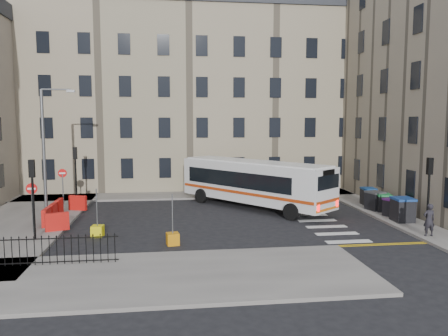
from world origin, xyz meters
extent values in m
plane|color=black|center=(0.00, 0.00, 0.00)|extent=(120.00, 120.00, 0.00)
cube|color=slate|center=(-6.00, 8.60, 0.07)|extent=(36.00, 3.20, 0.15)
cube|color=slate|center=(9.00, 4.00, 0.07)|extent=(2.40, 26.00, 0.15)
cube|color=slate|center=(-14.00, 1.00, 0.07)|extent=(6.00, 22.00, 0.15)
cube|color=slate|center=(-7.00, -10.00, 0.07)|extent=(20.00, 6.00, 0.15)
cube|color=gray|center=(-7.00, 15.50, 8.00)|extent=(38.00, 10.50, 16.00)
cube|color=black|center=(-7.00, 15.50, 16.60)|extent=(38.30, 10.80, 1.20)
cylinder|color=black|center=(8.60, -5.50, 1.75)|extent=(0.12, 0.12, 3.20)
cube|color=black|center=(8.60, -5.50, 3.80)|extent=(0.28, 0.22, 0.90)
cylinder|color=black|center=(-12.00, 6.50, 1.75)|extent=(0.12, 0.12, 3.20)
cube|color=black|center=(-12.00, 6.50, 3.80)|extent=(0.28, 0.22, 0.90)
cylinder|color=black|center=(-12.00, -4.00, 1.75)|extent=(0.12, 0.12, 3.20)
cube|color=black|center=(-12.00, -4.00, 3.80)|extent=(0.28, 0.22, 0.90)
cylinder|color=#595B5E|center=(-13.00, 2.00, 4.15)|extent=(0.20, 0.20, 8.00)
cube|color=#595B5E|center=(-13.00, 2.00, 8.22)|extent=(0.50, 0.22, 0.14)
cylinder|color=#595B5E|center=(-12.50, 4.50, 1.35)|extent=(0.08, 0.08, 2.40)
cube|color=red|center=(-12.50, 4.50, 2.85)|extent=(0.60, 0.04, 0.60)
cylinder|color=#595B5E|center=(-12.50, -2.50, 1.35)|extent=(0.08, 0.08, 2.40)
cube|color=red|center=(-12.50, -2.50, 2.85)|extent=(0.60, 0.04, 0.60)
cube|color=red|center=(-12.20, -1.00, 0.65)|extent=(0.25, 1.25, 1.00)
cube|color=red|center=(-12.20, 0.50, 0.65)|extent=(0.25, 1.25, 1.00)
cube|color=red|center=(-12.20, 2.00, 0.65)|extent=(0.25, 1.25, 1.00)
cube|color=red|center=(-11.30, 3.30, 0.65)|extent=(1.26, 0.66, 1.00)
cube|color=red|center=(-11.30, -2.30, 0.65)|extent=(1.26, 0.66, 1.00)
cube|color=black|center=(-11.25, -8.20, 1.27)|extent=(7.80, 0.04, 0.04)
cube|color=black|center=(-11.25, -8.20, 0.25)|extent=(7.80, 0.04, 0.04)
cube|color=silver|center=(0.85, 3.24, 1.91)|extent=(9.56, 11.09, 2.72)
cube|color=black|center=(-0.56, 2.82, 2.12)|extent=(5.98, 7.56, 1.09)
cube|color=black|center=(1.59, 4.52, 2.12)|extent=(5.98, 7.56, 1.09)
cube|color=black|center=(-2.86, 7.95, 2.18)|extent=(1.92, 1.53, 1.20)
cube|color=black|center=(4.57, -1.47, 2.45)|extent=(1.92, 1.53, 0.87)
cube|color=#A7340E|center=(-0.23, 2.39, 1.25)|extent=(7.32, 9.26, 0.20)
cube|color=#A7340E|center=(1.93, 4.09, 1.25)|extent=(7.32, 9.26, 0.20)
cube|color=#FF0C0C|center=(3.72, -2.15, 0.98)|extent=(0.22, 0.19, 0.44)
cube|color=#FF0C0C|center=(5.43, -0.80, 0.98)|extent=(0.22, 0.19, 0.44)
cylinder|color=black|center=(-2.71, 5.56, 0.54)|extent=(0.91, 1.04, 1.09)
cylinder|color=black|center=(-0.57, 7.25, 0.54)|extent=(0.91, 1.04, 1.09)
cylinder|color=black|center=(2.42, -0.94, 0.54)|extent=(0.91, 1.04, 1.09)
cylinder|color=black|center=(4.55, 0.75, 0.54)|extent=(0.91, 1.04, 1.09)
cube|color=black|center=(8.84, -2.63, 0.80)|extent=(1.16, 1.32, 1.30)
cube|color=navy|center=(8.84, -2.63, 1.52)|extent=(1.22, 1.38, 0.14)
cube|color=black|center=(8.95, -1.26, 0.66)|extent=(1.17, 1.23, 1.01)
cube|color=#602079|center=(8.95, -1.26, 1.22)|extent=(1.22, 1.29, 0.11)
cube|color=black|center=(9.12, 0.27, 0.68)|extent=(1.07, 1.17, 1.05)
cube|color=#1C7E3A|center=(9.12, 0.27, 1.26)|extent=(1.13, 1.23, 0.11)
cube|color=black|center=(8.80, 0.83, 0.72)|extent=(1.20, 1.30, 1.14)
cube|color=#393A3C|center=(8.80, 0.83, 1.35)|extent=(1.26, 1.36, 0.12)
cube|color=black|center=(9.18, 2.66, 0.70)|extent=(1.04, 1.16, 1.10)
cube|color=navy|center=(9.18, 2.66, 1.31)|extent=(1.09, 1.22, 0.11)
imported|color=black|center=(8.39, -5.99, 1.01)|extent=(0.65, 0.44, 1.73)
cube|color=yellow|center=(-8.99, -3.30, 0.30)|extent=(0.67, 0.67, 0.60)
cube|color=#C87A0B|center=(-5.00, -5.39, 0.30)|extent=(0.69, 0.69, 0.60)
camera|label=1|loc=(-5.20, -26.89, 6.22)|focal=35.00mm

